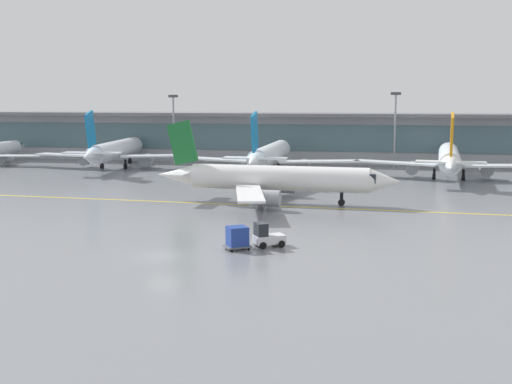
# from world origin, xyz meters

# --- Properties ---
(ground_plane) EXTENTS (400.00, 400.00, 0.00)m
(ground_plane) POSITION_xyz_m (0.00, 0.00, 0.00)
(ground_plane) COLOR slate
(taxiway_centreline_stripe) EXTENTS (109.91, 5.17, 0.01)m
(taxiway_centreline_stripe) POSITION_xyz_m (5.13, 25.53, 0.00)
(taxiway_centreline_stripe) COLOR yellow
(taxiway_centreline_stripe) RESTS_ON ground_plane
(terminal_concourse) EXTENTS (189.98, 11.00, 9.60)m
(terminal_concourse) POSITION_xyz_m (0.00, 78.56, 4.92)
(terminal_concourse) COLOR #9EA3A8
(terminal_concourse) RESTS_ON ground_plane
(gate_airplane_1) EXTENTS (29.53, 31.89, 10.56)m
(gate_airplane_1) POSITION_xyz_m (-29.73, 60.90, 3.17)
(gate_airplane_1) COLOR silver
(gate_airplane_1) RESTS_ON ground_plane
(gate_airplane_2) EXTENTS (29.82, 31.97, 10.62)m
(gate_airplane_2) POSITION_xyz_m (-0.95, 56.86, 3.18)
(gate_airplane_2) COLOR white
(gate_airplane_2) RESTS_ON ground_plane
(gate_airplane_3) EXTENTS (29.71, 32.07, 10.62)m
(gate_airplane_3) POSITION_xyz_m (27.52, 56.10, 3.18)
(gate_airplane_3) COLOR white
(gate_airplane_3) RESTS_ON ground_plane
(taxiing_regional_jet) EXTENTS (29.78, 27.69, 9.87)m
(taxiing_regional_jet) POSITION_xyz_m (4.75, 27.55, 2.96)
(taxiing_regional_jet) COLOR white
(taxiing_regional_jet) RESTS_ON ground_plane
(baggage_tug) EXTENTS (2.95, 2.60, 2.10)m
(baggage_tug) POSITION_xyz_m (7.61, 4.84, 0.89)
(baggage_tug) COLOR silver
(baggage_tug) RESTS_ON ground_plane
(cargo_dolly_lead) EXTENTS (2.63, 2.47, 1.94)m
(cargo_dolly_lead) POSITION_xyz_m (5.36, 3.43, 1.05)
(cargo_dolly_lead) COLOR #595B60
(cargo_dolly_lead) RESTS_ON ground_plane
(apron_light_mast_1) EXTENTS (1.80, 0.36, 13.05)m
(apron_light_mast_1) POSITION_xyz_m (-21.64, 69.59, 7.21)
(apron_light_mast_1) COLOR gray
(apron_light_mast_1) RESTS_ON ground_plane
(apron_light_mast_2) EXTENTS (1.80, 0.36, 13.51)m
(apron_light_mast_2) POSITION_xyz_m (19.41, 70.67, 7.44)
(apron_light_mast_2) COLOR gray
(apron_light_mast_2) RESTS_ON ground_plane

